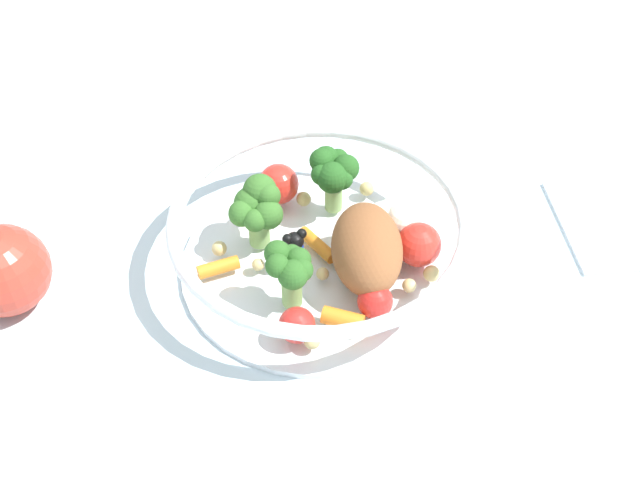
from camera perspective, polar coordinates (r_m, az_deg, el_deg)
ground_plane at (r=0.59m, az=1.36°, el=-1.34°), size 2.40×2.40×0.00m
food_container at (r=0.57m, az=0.70°, el=0.23°), size 0.21×0.21×0.06m
loose_apple at (r=0.58m, az=-21.80°, el=-2.05°), size 0.06×0.06×0.08m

